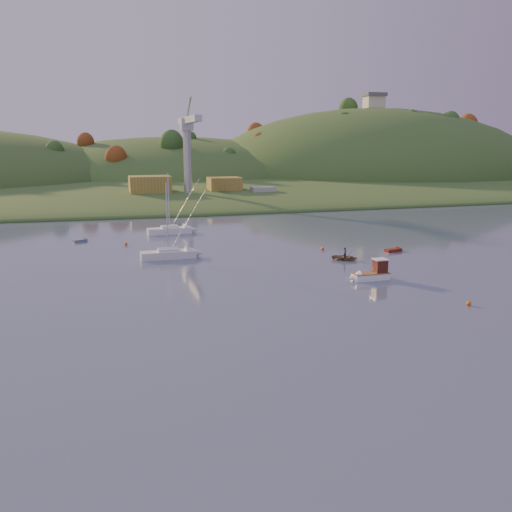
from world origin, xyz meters
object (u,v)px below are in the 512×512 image
object	(u,v)px
canoe	(345,257)
red_tender	(396,250)
fishing_boat	(368,274)
sailboat_far	(168,254)
grey_dinghy	(83,240)
sailboat_near	(170,230)

from	to	relation	value
canoe	red_tender	distance (m)	11.08
fishing_boat	sailboat_far	xyz separation A→B (m)	(-22.12, 19.72, -0.04)
sailboat_far	canoe	xyz separation A→B (m)	(24.35, -8.02, -0.33)
canoe	grey_dinghy	size ratio (longest dim) A/B	1.31
canoe	grey_dinghy	world-z (taller)	canoe
sailboat_far	red_tender	xyz separation A→B (m)	(34.75, -4.20, -0.49)
sailboat_near	sailboat_far	size ratio (longest dim) A/B	1.01
sailboat_far	grey_dinghy	distance (m)	21.80
sailboat_near	grey_dinghy	world-z (taller)	sailboat_near
sailboat_far	red_tender	size ratio (longest dim) A/B	3.29
sailboat_near	canoe	distance (m)	36.86
sailboat_near	red_tender	bearing A→B (deg)	-43.50
sailboat_near	sailboat_far	world-z (taller)	sailboat_near
canoe	red_tender	xyz separation A→B (m)	(10.40, 3.82, -0.16)
fishing_boat	sailboat_far	bearing A→B (deg)	-43.27
grey_dinghy	canoe	bearing A→B (deg)	-61.22
fishing_boat	sailboat_near	world-z (taller)	sailboat_near
canoe	red_tender	world-z (taller)	red_tender
canoe	red_tender	bearing A→B (deg)	-35.39
sailboat_far	grey_dinghy	xyz separation A→B (m)	(-12.28, 18.01, -0.51)
canoe	sailboat_far	bearing A→B (deg)	106.22
fishing_boat	sailboat_near	size ratio (longest dim) A/B	0.49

